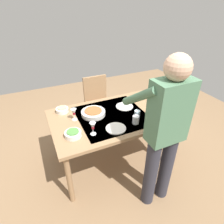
# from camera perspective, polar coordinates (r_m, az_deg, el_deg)

# --- Properties ---
(ground_plane) EXTENTS (6.00, 6.00, 0.00)m
(ground_plane) POSITION_cam_1_polar(r_m,az_deg,el_deg) (2.86, 0.00, -13.86)
(ground_plane) COLOR #846647
(dining_table) EXTENTS (1.52, 0.96, 0.75)m
(dining_table) POSITION_cam_1_polar(r_m,az_deg,el_deg) (2.42, 0.00, -2.50)
(dining_table) COLOR #93704C
(dining_table) RESTS_ON ground_plane
(chair_near) EXTENTS (0.40, 0.40, 0.91)m
(chair_near) POSITION_cam_1_polar(r_m,az_deg,el_deg) (3.22, -4.41, 3.64)
(chair_near) COLOR brown
(chair_near) RESTS_ON ground_plane
(person_server) EXTENTS (0.42, 0.61, 1.69)m
(person_server) POSITION_cam_1_polar(r_m,az_deg,el_deg) (1.84, 15.57, -5.47)
(person_server) COLOR #2D2D38
(person_server) RESTS_ON ground_plane
(wine_bottle) EXTENTS (0.07, 0.07, 0.30)m
(wine_bottle) POSITION_cam_1_polar(r_m,az_deg,el_deg) (2.25, 14.34, -0.96)
(wine_bottle) COLOR black
(wine_bottle) RESTS_ON dining_table
(wine_glass_left) EXTENTS (0.07, 0.07, 0.15)m
(wine_glass_left) POSITION_cam_1_polar(r_m,az_deg,el_deg) (2.29, -11.45, -0.11)
(wine_glass_left) COLOR white
(wine_glass_left) RESTS_ON dining_table
(wine_glass_right) EXTENTS (0.07, 0.07, 0.15)m
(wine_glass_right) POSITION_cam_1_polar(r_m,az_deg,el_deg) (2.02, -5.83, -4.33)
(wine_glass_right) COLOR white
(wine_glass_right) RESTS_ON dining_table
(water_cup_near_left) EXTENTS (0.07, 0.07, 0.10)m
(water_cup_near_left) POSITION_cam_1_polar(r_m,az_deg,el_deg) (2.33, 7.58, -0.70)
(water_cup_near_left) COLOR silver
(water_cup_near_left) RESTS_ON dining_table
(water_cup_near_right) EXTENTS (0.08, 0.08, 0.10)m
(water_cup_near_right) POSITION_cam_1_polar(r_m,az_deg,el_deg) (2.22, 7.18, -2.35)
(water_cup_near_right) COLOR silver
(water_cup_near_right) RESTS_ON dining_table
(serving_bowl_pasta) EXTENTS (0.30, 0.30, 0.07)m
(serving_bowl_pasta) POSITION_cam_1_polar(r_m,az_deg,el_deg) (2.38, -5.68, -0.19)
(serving_bowl_pasta) COLOR silver
(serving_bowl_pasta) RESTS_ON dining_table
(side_bowl_salad) EXTENTS (0.18, 0.18, 0.07)m
(side_bowl_salad) POSITION_cam_1_polar(r_m,az_deg,el_deg) (2.06, -11.69, -6.45)
(side_bowl_salad) COLOR silver
(side_bowl_salad) RESTS_ON dining_table
(side_bowl_bread) EXTENTS (0.16, 0.16, 0.07)m
(side_bowl_bread) POSITION_cam_1_polar(r_m,az_deg,el_deg) (2.51, -14.82, 0.66)
(side_bowl_bread) COLOR silver
(side_bowl_bread) RESTS_ON dining_table
(dinner_plate_near) EXTENTS (0.23, 0.23, 0.01)m
(dinner_plate_near) POSITION_cam_1_polar(r_m,az_deg,el_deg) (2.56, 3.80, 1.68)
(dinner_plate_near) COLOR silver
(dinner_plate_near) RESTS_ON dining_table
(dinner_plate_far) EXTENTS (0.23, 0.23, 0.01)m
(dinner_plate_far) POSITION_cam_1_polar(r_m,az_deg,el_deg) (2.14, 1.19, -4.97)
(dinner_plate_far) COLOR silver
(dinner_plate_far) RESTS_ON dining_table
(table_knife) EXTENTS (0.05, 0.20, 0.00)m
(table_knife) POSITION_cam_1_polar(r_m,az_deg,el_deg) (2.48, 14.44, -0.50)
(table_knife) COLOR silver
(table_knife) RESTS_ON dining_table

